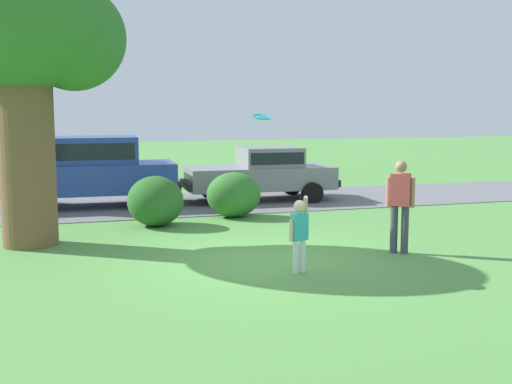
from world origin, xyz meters
The scene contains 10 objects.
ground_plane centered at (0.00, 0.00, 0.00)m, with size 80.00×80.00×0.00m, color #518E42.
driveway_strip centered at (0.00, 7.16, 0.01)m, with size 28.00×4.40×0.02m, color slate.
oak_tree_large centered at (-3.93, 2.74, 4.16)m, with size 3.68×3.42×5.94m.
shrub_near_tree centered at (-1.37, 4.07, 0.58)m, with size 1.29×1.36×1.15m.
shrub_centre_left centered at (0.66, 4.72, 0.56)m, with size 1.35×1.14×1.12m.
parked_sedan centered at (2.22, 7.27, 0.85)m, with size 4.46×2.21×1.56m.
parked_suv centered at (-2.63, 7.43, 1.08)m, with size 4.76×2.22×1.92m.
child_thrower centered at (0.27, -0.89, 0.72)m, with size 0.41×0.34×1.29m.
frisbee centered at (-0.31, -0.65, 2.57)m, with size 0.28×0.28×0.11m.
adult_onlooker centered at (2.58, -0.08, 0.98)m, with size 0.45×0.39×1.74m.
Camera 1 is at (-3.55, -10.90, 2.75)m, focal length 46.31 mm.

